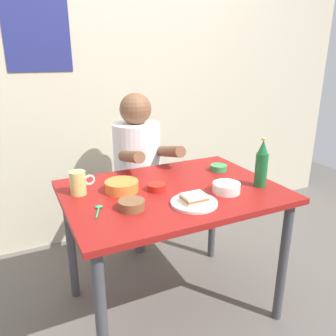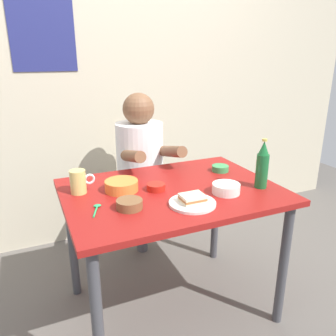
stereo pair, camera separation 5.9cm
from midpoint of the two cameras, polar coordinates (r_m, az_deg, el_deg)
ground_plane at (r=2.14m, az=1.44°, el=-22.22°), size 6.00×6.00×0.00m
wall_back at (r=2.61m, az=-8.56°, el=16.25°), size 4.40×0.09×2.60m
dining_table at (r=1.79m, az=1.60°, el=-6.36°), size 1.10×0.80×0.74m
stool at (r=2.46m, az=-3.86°, el=-6.77°), size 0.34×0.34×0.45m
person_seated at (r=2.30m, az=-3.98°, el=2.54°), size 0.33×0.56×0.72m
plate_orange at (r=1.58m, az=5.23°, el=-5.99°), size 0.22×0.22×0.01m
sandwich at (r=1.57m, az=5.26°, el=-5.16°), size 0.11×0.09×0.04m
beer_mug at (r=1.73m, az=-13.98°, el=-2.27°), size 0.13×0.08×0.12m
beer_bottle at (r=1.81m, az=16.61°, el=0.35°), size 0.06×0.06×0.26m
condiment_bowl_brown at (r=1.53m, az=-5.45°, el=-6.07°), size 0.12×0.12×0.04m
sambal_bowl_red at (r=1.73m, az=-1.06°, el=-3.18°), size 0.10×0.10×0.03m
rice_bowl_white at (r=1.72m, az=10.80°, el=-3.36°), size 0.14×0.14×0.05m
dip_bowl_green at (r=2.04m, az=9.68°, el=-0.02°), size 0.10×0.10×0.03m
soup_bowl_orange at (r=1.73m, az=-6.92°, el=-2.91°), size 0.17×0.17×0.05m
spoon at (r=1.56m, az=-10.95°, el=-6.67°), size 0.06×0.12×0.01m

